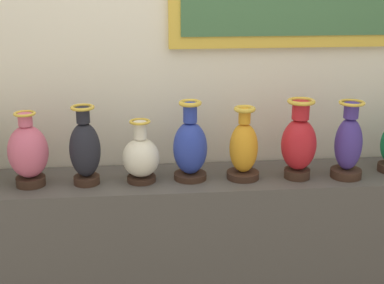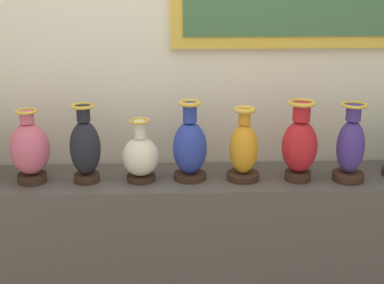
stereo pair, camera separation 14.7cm
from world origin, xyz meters
TOP-DOWN VIEW (x-y plane):
  - display_shelf at (0.00, 0.00)m, footprint 3.32×0.42m
  - back_wall at (0.02, 0.27)m, footprint 5.32×0.14m
  - vase_rose at (-0.77, -0.04)m, footprint 0.19×0.19m
  - vase_onyx at (-0.51, -0.04)m, footprint 0.15×0.15m
  - vase_ivory at (-0.25, -0.03)m, footprint 0.18×0.18m
  - vase_cobalt at (-0.01, -0.02)m, footprint 0.17×0.17m
  - vase_amber at (0.25, -0.04)m, footprint 0.16×0.16m
  - vase_crimson at (0.52, -0.06)m, footprint 0.17×0.17m
  - vase_indigo at (0.76, -0.07)m, footprint 0.15×0.15m

SIDE VIEW (x-z plane):
  - display_shelf at x=0.00m, z-range 0.00..0.91m
  - vase_ivory at x=-0.25m, z-range 0.88..1.19m
  - vase_amber at x=0.25m, z-range 0.88..1.24m
  - vase_cobalt at x=-0.01m, z-range 0.88..1.27m
  - vase_rose at x=-0.77m, z-range 0.89..1.25m
  - vase_indigo at x=0.76m, z-range 0.88..1.27m
  - vase_onyx at x=-0.51m, z-range 0.89..1.27m
  - vase_crimson at x=0.52m, z-range 0.89..1.29m
  - back_wall at x=0.02m, z-range 0.02..2.94m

